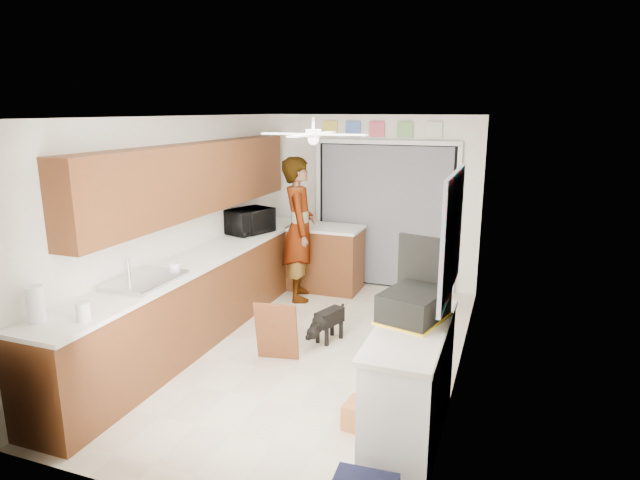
% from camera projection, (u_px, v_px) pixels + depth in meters
% --- Properties ---
extents(floor, '(5.00, 5.00, 0.00)m').
position_uv_depth(floor, '(308.00, 349.00, 5.88)').
color(floor, beige).
rests_on(floor, ground).
extents(ceiling, '(5.00, 5.00, 0.00)m').
position_uv_depth(ceiling, '(306.00, 117.00, 5.28)').
color(ceiling, white).
rests_on(ceiling, ground).
extents(wall_back, '(3.20, 0.00, 3.20)m').
position_uv_depth(wall_back, '(369.00, 202.00, 7.86)').
color(wall_back, white).
rests_on(wall_back, ground).
extents(wall_front, '(3.20, 0.00, 3.20)m').
position_uv_depth(wall_front, '(159.00, 329.00, 3.30)').
color(wall_front, white).
rests_on(wall_front, ground).
extents(wall_left, '(0.00, 5.00, 5.00)m').
position_uv_depth(wall_left, '(177.00, 228.00, 6.11)').
color(wall_left, white).
rests_on(wall_left, ground).
extents(wall_right, '(0.00, 5.00, 5.00)m').
position_uv_depth(wall_right, '(464.00, 253.00, 5.05)').
color(wall_right, white).
rests_on(wall_right, ground).
extents(left_base_cabinets, '(0.60, 4.80, 0.90)m').
position_uv_depth(left_base_cabinets, '(203.00, 297.00, 6.20)').
color(left_base_cabinets, '#613017').
rests_on(left_base_cabinets, floor).
extents(left_countertop, '(0.62, 4.80, 0.04)m').
position_uv_depth(left_countertop, '(202.00, 258.00, 6.09)').
color(left_countertop, white).
rests_on(left_countertop, left_base_cabinets).
extents(upper_cabinets, '(0.32, 4.00, 0.80)m').
position_uv_depth(upper_cabinets, '(196.00, 179.00, 6.11)').
color(upper_cabinets, '#613017').
rests_on(upper_cabinets, wall_left).
extents(sink_basin, '(0.50, 0.76, 0.06)m').
position_uv_depth(sink_basin, '(145.00, 281.00, 5.17)').
color(sink_basin, silver).
rests_on(sink_basin, left_countertop).
extents(faucet, '(0.03, 0.03, 0.22)m').
position_uv_depth(faucet, '(128.00, 270.00, 5.21)').
color(faucet, silver).
rests_on(faucet, left_countertop).
extents(peninsula_base, '(1.00, 0.60, 0.90)m').
position_uv_depth(peninsula_base, '(326.00, 259.00, 7.76)').
color(peninsula_base, '#613017').
rests_on(peninsula_base, floor).
extents(peninsula_top, '(1.04, 0.64, 0.04)m').
position_uv_depth(peninsula_top, '(326.00, 228.00, 7.65)').
color(peninsula_top, white).
rests_on(peninsula_top, peninsula_base).
extents(back_opening_recess, '(2.00, 0.06, 2.10)m').
position_uv_depth(back_opening_recess, '(385.00, 216.00, 7.80)').
color(back_opening_recess, black).
rests_on(back_opening_recess, wall_back).
extents(curtain_panel, '(1.90, 0.03, 2.05)m').
position_uv_depth(curtain_panel, '(384.00, 217.00, 7.76)').
color(curtain_panel, slate).
rests_on(curtain_panel, wall_back).
extents(door_trim_left, '(0.06, 0.04, 2.10)m').
position_uv_depth(door_trim_left, '(319.00, 212.00, 8.11)').
color(door_trim_left, white).
rests_on(door_trim_left, wall_back).
extents(door_trim_right, '(0.06, 0.04, 2.10)m').
position_uv_depth(door_trim_right, '(456.00, 222.00, 7.43)').
color(door_trim_right, white).
rests_on(door_trim_right, wall_back).
extents(door_trim_head, '(2.10, 0.04, 0.06)m').
position_uv_depth(door_trim_head, '(386.00, 142.00, 7.52)').
color(door_trim_head, white).
rests_on(door_trim_head, wall_back).
extents(header_frame_0, '(0.22, 0.02, 0.22)m').
position_uv_depth(header_frame_0, '(330.00, 128.00, 7.78)').
color(header_frame_0, '#ECDE4E').
rests_on(header_frame_0, wall_back).
extents(header_frame_1, '(0.22, 0.02, 0.22)m').
position_uv_depth(header_frame_1, '(353.00, 129.00, 7.67)').
color(header_frame_1, '#4B73C9').
rests_on(header_frame_1, wall_back).
extents(header_frame_2, '(0.22, 0.02, 0.22)m').
position_uv_depth(header_frame_2, '(377.00, 129.00, 7.55)').
color(header_frame_2, '#DE5368').
rests_on(header_frame_2, wall_back).
extents(header_frame_3, '(0.22, 0.02, 0.22)m').
position_uv_depth(header_frame_3, '(405.00, 129.00, 7.42)').
color(header_frame_3, '#77B165').
rests_on(header_frame_3, wall_back).
extents(header_frame_4, '(0.22, 0.02, 0.22)m').
position_uv_depth(header_frame_4, '(434.00, 130.00, 7.28)').
color(header_frame_4, silver).
rests_on(header_frame_4, wall_back).
extents(route66_sign, '(0.22, 0.02, 0.26)m').
position_uv_depth(route66_sign, '(308.00, 128.00, 7.90)').
color(route66_sign, silver).
rests_on(route66_sign, wall_back).
extents(right_counter_base, '(0.50, 1.40, 0.90)m').
position_uv_depth(right_counter_base, '(411.00, 385.00, 4.22)').
color(right_counter_base, white).
rests_on(right_counter_base, floor).
extents(right_counter_top, '(0.54, 1.44, 0.04)m').
position_uv_depth(right_counter_top, '(412.00, 329.00, 4.12)').
color(right_counter_top, white).
rests_on(right_counter_top, right_counter_base).
extents(abstract_painting, '(0.03, 1.15, 0.95)m').
position_uv_depth(abstract_painting, '(452.00, 234.00, 4.05)').
color(abstract_painting, '#F65A72').
rests_on(abstract_painting, wall_right).
extents(ceiling_fan, '(1.14, 1.14, 0.24)m').
position_uv_depth(ceiling_fan, '(313.00, 134.00, 5.51)').
color(ceiling_fan, white).
rests_on(ceiling_fan, ceiling).
extents(microwave, '(0.59, 0.70, 0.33)m').
position_uv_depth(microwave, '(250.00, 221.00, 7.21)').
color(microwave, black).
rests_on(microwave, left_countertop).
extents(cup, '(0.12, 0.12, 0.09)m').
position_uv_depth(cup, '(174.00, 267.00, 5.51)').
color(cup, white).
rests_on(cup, left_countertop).
extents(jar_a, '(0.14, 0.14, 0.15)m').
position_uv_depth(jar_a, '(83.00, 312.00, 4.21)').
color(jar_a, silver).
rests_on(jar_a, left_countertop).
extents(paper_towel_roll, '(0.17, 0.17, 0.29)m').
position_uv_depth(paper_towel_roll, '(36.00, 304.00, 4.18)').
color(paper_towel_roll, white).
rests_on(paper_towel_roll, left_countertop).
extents(suitcase, '(0.54, 0.64, 0.24)m').
position_uv_depth(suitcase, '(414.00, 305.00, 4.24)').
color(suitcase, black).
rests_on(suitcase, right_counter_top).
extents(suitcase_rim, '(0.57, 0.67, 0.02)m').
position_uv_depth(suitcase_rim, '(413.00, 318.00, 4.27)').
color(suitcase_rim, yellow).
rests_on(suitcase_rim, suitcase).
extents(suitcase_lid, '(0.41, 0.14, 0.50)m').
position_uv_depth(suitcase_lid, '(421.00, 265.00, 4.45)').
color(suitcase_lid, black).
rests_on(suitcase_lid, suitcase).
extents(cardboard_box, '(0.38, 0.30, 0.22)m').
position_uv_depth(cardboard_box, '(366.00, 416.00, 4.40)').
color(cardboard_box, '#AD6436').
rests_on(cardboard_box, floor).
extents(cabinet_door_panel, '(0.46, 0.25, 0.65)m').
position_uv_depth(cabinet_door_panel, '(277.00, 332.00, 5.53)').
color(cabinet_door_panel, '#613017').
rests_on(cabinet_door_panel, floor).
extents(man, '(0.71, 0.84, 1.97)m').
position_uv_depth(man, '(299.00, 229.00, 7.27)').
color(man, white).
rests_on(man, floor).
extents(dog, '(0.39, 0.57, 0.41)m').
position_uv_depth(dog, '(329.00, 323.00, 6.06)').
color(dog, black).
rests_on(dog, floor).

